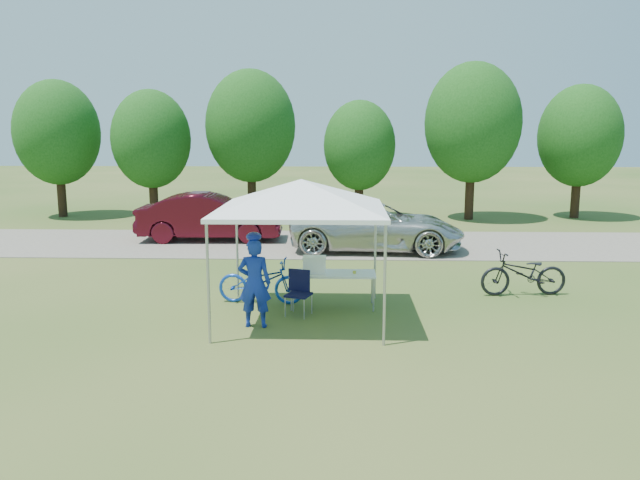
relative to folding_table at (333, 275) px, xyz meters
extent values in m
plane|color=#2D5119|center=(-0.59, -0.83, -0.68)|extent=(100.00, 100.00, 0.00)
cube|color=gray|center=(-0.59, 7.17, -0.67)|extent=(24.00, 5.00, 0.02)
cylinder|color=#A5A5AA|center=(-2.09, -2.33, 0.37)|extent=(0.05, 0.05, 2.10)
cylinder|color=#A5A5AA|center=(0.91, -2.33, 0.37)|extent=(0.05, 0.05, 2.10)
cylinder|color=#A5A5AA|center=(-2.09, 0.67, 0.37)|extent=(0.05, 0.05, 2.10)
cylinder|color=#A5A5AA|center=(0.91, 0.67, 0.37)|extent=(0.05, 0.05, 2.10)
cube|color=white|center=(-0.59, -0.83, 1.46)|extent=(3.15, 3.15, 0.08)
pyramid|color=white|center=(-0.59, -0.83, 2.05)|extent=(4.53, 4.53, 0.55)
cylinder|color=#382314|center=(-11.59, 13.17, 0.26)|extent=(0.36, 0.36, 1.89)
ellipsoid|color=#144711|center=(-11.59, 13.17, 2.83)|extent=(3.46, 3.46, 4.32)
cylinder|color=#382314|center=(-7.59, 12.87, 0.19)|extent=(0.36, 0.36, 1.75)
ellipsoid|color=#144711|center=(-7.59, 12.87, 2.57)|extent=(3.20, 3.20, 4.00)
cylinder|color=#382314|center=(-3.59, 13.47, 0.33)|extent=(0.36, 0.36, 2.03)
ellipsoid|color=#144711|center=(-3.59, 13.47, 3.09)|extent=(3.71, 3.71, 4.64)
cylinder|color=#382314|center=(0.91, 13.27, 0.12)|extent=(0.36, 0.36, 1.61)
ellipsoid|color=#144711|center=(0.91, 13.27, 2.31)|extent=(2.94, 2.94, 3.68)
cylinder|color=#382314|center=(5.41, 12.97, 0.37)|extent=(0.36, 0.36, 2.10)
ellipsoid|color=#144711|center=(5.41, 12.97, 3.22)|extent=(3.84, 3.84, 4.80)
cylinder|color=#382314|center=(9.91, 13.57, 0.23)|extent=(0.36, 0.36, 1.82)
ellipsoid|color=#144711|center=(9.91, 13.57, 2.70)|extent=(3.33, 3.33, 4.16)
cube|color=white|center=(0.00, 0.00, 0.02)|extent=(1.77, 0.74, 0.04)
cylinder|color=#A5A5AA|center=(-0.83, -0.31, -0.34)|extent=(0.04, 0.04, 0.69)
cylinder|color=#A5A5AA|center=(0.83, -0.31, -0.34)|extent=(0.04, 0.04, 0.69)
cylinder|color=#A5A5AA|center=(-0.83, 0.31, -0.34)|extent=(0.04, 0.04, 0.69)
cylinder|color=#A5A5AA|center=(0.83, 0.31, -0.34)|extent=(0.04, 0.04, 0.69)
cube|color=black|center=(-0.67, -0.64, -0.26)|extent=(0.57, 0.57, 0.04)
cube|color=black|center=(-0.67, -0.42, -0.02)|extent=(0.44, 0.18, 0.45)
cylinder|color=#A5A5AA|center=(-0.87, -0.84, -0.48)|extent=(0.02, 0.02, 0.40)
cylinder|color=#A5A5AA|center=(-0.47, -0.84, -0.48)|extent=(0.02, 0.02, 0.40)
cylinder|color=#A5A5AA|center=(-0.87, -0.44, -0.48)|extent=(0.02, 0.02, 0.40)
cylinder|color=#A5A5AA|center=(-0.47, -0.44, -0.48)|extent=(0.02, 0.02, 0.40)
cube|color=white|center=(-0.38, 0.00, 0.20)|extent=(0.46, 0.30, 0.30)
cube|color=white|center=(-0.38, 0.00, 0.37)|extent=(0.48, 0.32, 0.04)
cylinder|color=gold|center=(0.45, -0.05, 0.07)|extent=(0.07, 0.07, 0.05)
imported|color=#122998|center=(-1.43, -1.37, 0.16)|extent=(0.62, 0.42, 1.68)
imported|color=#1440B5|center=(-1.53, 0.23, -0.20)|extent=(1.89, 0.82, 0.97)
imported|color=black|center=(4.23, 1.04, -0.18)|extent=(1.98, 0.85, 1.01)
imported|color=beige|center=(1.25, 6.13, 0.06)|extent=(5.35, 2.70, 1.45)
imported|color=#420B15|center=(-4.16, 7.71, 0.11)|extent=(4.77, 1.85, 1.55)
camera|label=1|loc=(0.16, -12.57, 2.98)|focal=35.00mm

